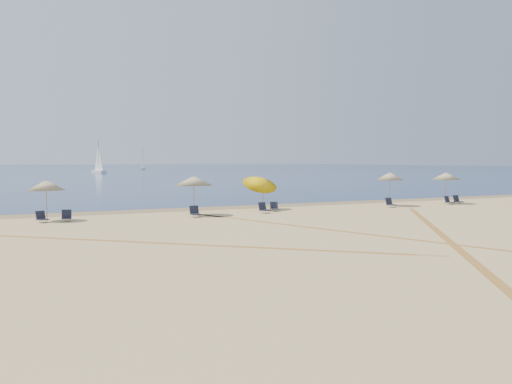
# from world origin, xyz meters

# --- Properties ---
(ocean) EXTENTS (500.00, 500.00, 0.00)m
(ocean) POSITION_xyz_m (0.00, 225.00, 0.01)
(ocean) COLOR #0C2151
(ocean) RESTS_ON ground
(wet_sand) EXTENTS (500.00, 500.00, 0.00)m
(wet_sand) POSITION_xyz_m (0.00, 24.00, 0.00)
(wet_sand) COLOR olive
(wet_sand) RESTS_ON ground
(umbrella_1) EXTENTS (1.97, 1.97, 2.32)m
(umbrella_1) POSITION_xyz_m (-12.59, 20.32, 1.98)
(umbrella_1) COLOR gray
(umbrella_1) RESTS_ON ground
(umbrella_2) EXTENTS (2.25, 2.25, 2.45)m
(umbrella_2) POSITION_xyz_m (-4.33, 19.66, 2.11)
(umbrella_2) COLOR gray
(umbrella_2) RESTS_ON ground
(umbrella_3) EXTENTS (2.34, 2.34, 2.73)m
(umbrella_3) POSITION_xyz_m (0.89, 21.18, 1.95)
(umbrella_3) COLOR gray
(umbrella_3) RESTS_ON ground
(umbrella_4) EXTENTS (1.99, 1.99, 2.52)m
(umbrella_4) POSITION_xyz_m (10.76, 19.87, 2.18)
(umbrella_4) COLOR gray
(umbrella_4) RESTS_ON ground
(umbrella_5) EXTENTS (2.14, 2.14, 2.47)m
(umbrella_5) POSITION_xyz_m (16.10, 19.71, 2.13)
(umbrella_5) COLOR gray
(umbrella_5) RESTS_ON ground
(chair_2) EXTENTS (0.71, 0.76, 0.62)m
(chair_2) POSITION_xyz_m (-12.89, 19.82, 0.27)
(chair_2) COLOR black
(chair_2) RESTS_ON ground
(chair_3) EXTENTS (0.60, 0.68, 0.62)m
(chair_3) POSITION_xyz_m (-11.61, 19.92, 0.27)
(chair_3) COLOR black
(chair_3) RESTS_ON ground
(chair_4) EXTENTS (0.58, 0.67, 0.67)m
(chair_4) POSITION_xyz_m (-4.56, 18.82, 0.29)
(chair_4) COLOR black
(chair_4) RESTS_ON ground
(chair_5) EXTENTS (0.70, 0.77, 0.68)m
(chair_5) POSITION_xyz_m (0.17, 19.23, 0.30)
(chair_5) COLOR black
(chair_5) RESTS_ON ground
(chair_6) EXTENTS (0.64, 0.70, 0.61)m
(chair_6) POSITION_xyz_m (1.33, 19.97, 0.27)
(chair_6) COLOR black
(chair_6) RESTS_ON ground
(chair_7) EXTENTS (0.60, 0.69, 0.67)m
(chair_7) POSITION_xyz_m (10.19, 19.09, 0.30)
(chair_7) COLOR black
(chair_7) RESTS_ON ground
(chair_8) EXTENTS (0.64, 0.71, 0.63)m
(chair_8) POSITION_xyz_m (15.72, 19.03, 0.28)
(chair_8) COLOR black
(chair_8) RESTS_ON ground
(chair_9) EXTENTS (0.60, 0.69, 0.67)m
(chair_9) POSITION_xyz_m (16.66, 19.05, 0.30)
(chair_9) COLOR black
(chair_9) RESTS_ON ground
(sailboat_0) EXTENTS (2.82, 5.69, 8.21)m
(sailboat_0) POSITION_xyz_m (32.62, 182.83, 2.48)
(sailboat_0) COLOR white
(sailboat_0) RESTS_ON ocean
(sailboat_1) EXTENTS (3.10, 6.24, 9.01)m
(sailboat_1) POSITION_xyz_m (9.08, 135.24, 2.73)
(sailboat_1) COLOR white
(sailboat_1) RESTS_ON ocean
(tire_tracks) EXTENTS (54.22, 46.30, 0.00)m
(tire_tracks) POSITION_xyz_m (-3.08, 8.93, 0.00)
(tire_tracks) COLOR tan
(tire_tracks) RESTS_ON ground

